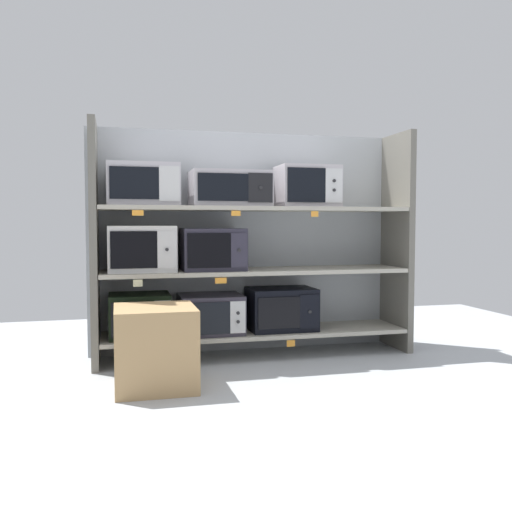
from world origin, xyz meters
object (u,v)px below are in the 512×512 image
Objects in this scene: microwave_1 at (210,314)px; shipping_carton at (155,347)px; microwave_4 at (213,249)px; microwave_6 at (230,189)px; microwave_7 at (307,187)px; microwave_5 at (143,185)px; microwave_2 at (281,309)px; microwave_3 at (142,249)px; microwave_0 at (140,315)px.

shipping_carton reaches higher than microwave_1.
microwave_4 is at bearing 54.33° from shipping_carton.
microwave_4 is at bearing 0.12° from microwave_1.
shipping_carton is at bearing -125.67° from microwave_4.
microwave_6 is 1.27× the size of microwave_7.
microwave_5 is at bearing 179.98° from microwave_7.
microwave_4 is 0.99m from shipping_carton.
microwave_5 is 0.87× the size of microwave_6.
shipping_carton is (-0.47, -0.66, -0.57)m from microwave_4.
microwave_1 is at bearing -179.96° from microwave_2.
microwave_6 is 1.15× the size of shipping_carton.
microwave_3 is (-1.05, -0.00, 0.48)m from microwave_2.
shipping_carton is at bearing -87.23° from microwave_5.
microwave_2 is at bearing 33.13° from shipping_carton.
microwave_5 is at bearing 179.99° from microwave_6.
microwave_7 reaches higher than microwave_2.
microwave_5 is at bearing -180.00° from microwave_2.
microwave_2 is at bearing 179.91° from microwave_7.
microwave_3 is at bearing -179.99° from microwave_2.
microwave_0 is at bearing 180.00° from microwave_4.
microwave_3 is 0.51m from microwave_4.
microwave_3 is 0.95× the size of microwave_5.
microwave_7 reaches higher than shipping_carton.
microwave_5 is (-0.50, 0.00, 0.47)m from microwave_4.
microwave_4 is at bearing -179.97° from microwave_2.
microwave_1 is at bearing -180.00° from microwave_7.
microwave_4 is at bearing -0.03° from microwave_5.
microwave_5 is (-1.04, -0.00, 0.93)m from microwave_2.
shipping_carton is at bearing -84.17° from microwave_0.
microwave_6 is at bearing 0.01° from microwave_3.
microwave_2 is 1.15m from microwave_3.
microwave_6 is 1.35m from shipping_carton.
microwave_6 is at bearing -179.99° from microwave_2.
shipping_carton is (-1.21, -0.66, -1.04)m from microwave_7.
microwave_4 reaches higher than microwave_2.
microwave_7 is (1.25, -0.00, 0.47)m from microwave_3.
microwave_3 is at bearing 180.00° from microwave_7.
microwave_5 is at bearing 1.01° from microwave_3.
microwave_4 is 1.00× the size of microwave_7.
microwave_5 is (0.01, 0.00, 0.46)m from microwave_3.
microwave_4 is 0.79× the size of microwave_6.
microwave_3 is (-0.50, 0.00, 0.49)m from microwave_1.
microwave_3 is at bearing 179.99° from microwave_1.
microwave_1 is 0.94m from microwave_6.
microwave_3 reaches higher than microwave_4.
microwave_0 is 0.71m from microwave_4.
microwave_1 is 1.07m from microwave_5.
microwave_1 is 0.92× the size of microwave_5.
microwave_4 is at bearing -0.01° from microwave_3.
microwave_3 is at bearing 0.13° from microwave_0.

